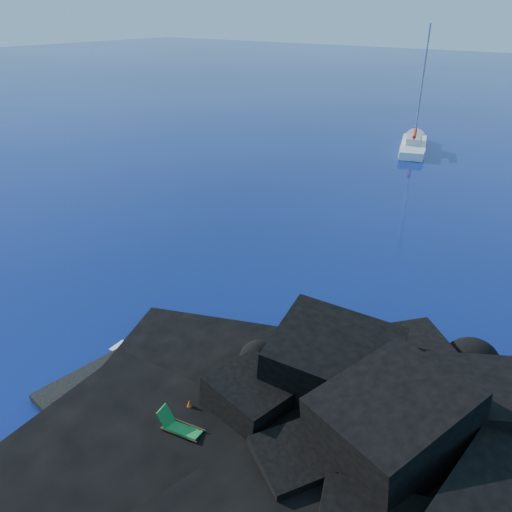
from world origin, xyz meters
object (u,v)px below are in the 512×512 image
at_px(marker_cone, 190,406).
at_px(deck_chair, 182,425).
at_px(sailboat, 413,150).
at_px(sunbather, 187,399).

bearing_deg(marker_cone, deck_chair, -57.93).
height_order(sailboat, deck_chair, sailboat).
bearing_deg(sailboat, sunbather, -98.56).
distance_m(deck_chair, sunbather, 1.88).
height_order(sailboat, sunbather, sailboat).
bearing_deg(deck_chair, sunbather, 117.61).
height_order(sailboat, marker_cone, sailboat).
height_order(sunbather, marker_cone, marker_cone).
height_order(deck_chair, sunbather, deck_chair).
distance_m(sailboat, marker_cone, 47.42).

